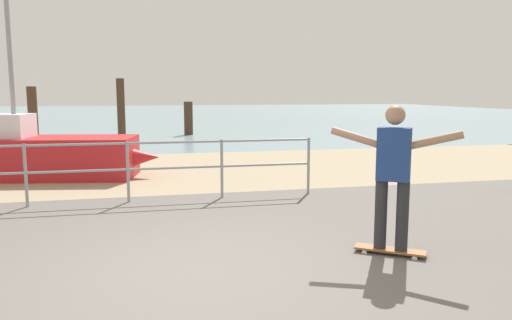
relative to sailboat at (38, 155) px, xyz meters
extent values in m
cube|color=#605B56|center=(2.64, -7.48, -0.52)|extent=(24.00, 10.00, 0.04)
cube|color=tan|center=(2.64, 0.52, -0.52)|extent=(24.00, 6.00, 0.04)
cube|color=#75939E|center=(2.64, 28.52, -0.52)|extent=(72.00, 50.00, 0.04)
cylinder|color=gray|center=(0.35, -2.88, 0.00)|extent=(0.05, 0.05, 1.05)
cylinder|color=gray|center=(1.95, -2.88, 0.00)|extent=(0.05, 0.05, 1.05)
cylinder|color=gray|center=(3.55, -2.88, 0.00)|extent=(0.05, 0.05, 1.05)
cylinder|color=gray|center=(5.15, -2.88, 0.00)|extent=(0.05, 0.05, 1.05)
cylinder|color=gray|center=(0.35, -2.88, 0.50)|extent=(9.59, 0.04, 0.04)
cylinder|color=gray|center=(0.35, -2.88, 0.06)|extent=(9.59, 0.04, 0.04)
cube|color=#B21E23|center=(-0.16, 0.03, -0.07)|extent=(4.58, 2.14, 0.90)
cone|color=#B21E23|center=(2.01, -0.35, -0.07)|extent=(1.22, 0.94, 0.77)
cylinder|color=gray|center=(-0.45, 0.08, 2.38)|extent=(0.10, 0.10, 4.00)
cube|color=silver|center=(-0.75, 0.13, 0.63)|extent=(1.34, 1.09, 0.50)
cube|color=brown|center=(4.97, -6.35, -0.45)|extent=(0.77, 0.63, 0.02)
cylinder|color=silver|center=(4.69, -6.25, -0.49)|extent=(0.07, 0.06, 0.06)
cylinder|color=silver|center=(4.79, -6.12, -0.49)|extent=(0.07, 0.06, 0.06)
cylinder|color=silver|center=(5.15, -6.58, -0.49)|extent=(0.07, 0.06, 0.06)
cylinder|color=silver|center=(5.24, -6.45, -0.49)|extent=(0.07, 0.06, 0.06)
cylinder|color=#26262B|center=(4.87, -6.28, -0.04)|extent=(0.14, 0.14, 0.80)
cylinder|color=#26262B|center=(5.06, -6.42, -0.04)|extent=(0.14, 0.14, 0.80)
cube|color=navy|center=(4.97, -6.35, 0.66)|extent=(0.41, 0.37, 0.60)
sphere|color=#9E755B|center=(4.97, -6.35, 1.10)|extent=(0.22, 0.22, 0.22)
cylinder|color=#9E755B|center=(4.60, -6.09, 0.84)|extent=(0.50, 0.40, 0.23)
cylinder|color=#9E755B|center=(5.33, -6.61, 0.84)|extent=(0.50, 0.40, 0.23)
cylinder|color=#422D1E|center=(-1.18, 5.56, 0.49)|extent=(0.30, 0.30, 2.03)
cylinder|color=#422D1E|center=(1.47, 7.01, 0.64)|extent=(0.28, 0.28, 2.33)
cylinder|color=#422D1E|center=(4.12, 9.97, 0.20)|extent=(0.37, 0.37, 1.43)
camera|label=1|loc=(2.23, -11.39, 1.37)|focal=34.78mm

